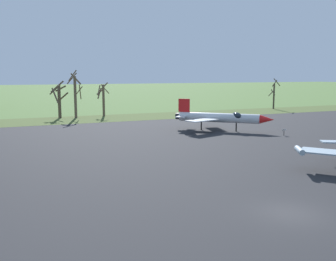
# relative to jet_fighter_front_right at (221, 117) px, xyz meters

# --- Properties ---
(ground_plane) EXTENTS (600.00, 600.00, 0.00)m
(ground_plane) POSITION_rel_jet_fighter_front_right_xyz_m (-13.94, -31.08, -2.01)
(ground_plane) COLOR #4C6B33
(asphalt_apron) EXTENTS (109.55, 59.33, 0.05)m
(asphalt_apron) POSITION_rel_jet_fighter_front_right_xyz_m (-13.94, -13.28, -1.99)
(asphalt_apron) COLOR #28282B
(asphalt_apron) RESTS_ON ground
(grass_verge_strip) EXTENTS (169.55, 12.00, 0.06)m
(grass_verge_strip) POSITION_rel_jet_fighter_front_right_xyz_m (-13.94, 22.38, -1.98)
(grass_verge_strip) COLOR #445527
(grass_verge_strip) RESTS_ON ground
(jet_fighter_front_right) EXTENTS (12.22, 11.82, 4.64)m
(jet_fighter_front_right) POSITION_rel_jet_fighter_front_right_xyz_m (0.00, 0.00, 0.00)
(jet_fighter_front_right) COLOR silver
(jet_fighter_front_right) RESTS_ON ground
(info_placard_front_right) EXTENTS (0.53, 0.34, 0.94)m
(info_placard_front_right) POSITION_rel_jet_fighter_front_right_xyz_m (5.53, -7.27, -1.43)
(info_placard_front_right) COLOR black
(info_placard_front_right) RESTS_ON ground
(bare_tree_center) EXTENTS (3.50, 3.10, 7.08)m
(bare_tree_center) POSITION_rel_jet_fighter_front_right_xyz_m (-19.47, 26.64, 1.76)
(bare_tree_center) COLOR brown
(bare_tree_center) RESTS_ON ground
(bare_tree_right_of_center) EXTENTS (2.87, 2.72, 9.11)m
(bare_tree_right_of_center) POSITION_rel_jet_fighter_front_right_xyz_m (-16.60, 25.37, 2.62)
(bare_tree_right_of_center) COLOR brown
(bare_tree_right_of_center) RESTS_ON ground
(bare_tree_far_right) EXTENTS (2.51, 2.39, 6.71)m
(bare_tree_far_right) POSITION_rel_jet_fighter_front_right_xyz_m (-11.04, 26.69, 1.68)
(bare_tree_far_right) COLOR brown
(bare_tree_far_right) RESTS_ON ground
(bare_tree_backdrop_extra) EXTENTS (1.98, 2.05, 7.33)m
(bare_tree_backdrop_extra) POSITION_rel_jet_fighter_front_right_xyz_m (30.16, 25.93, 1.56)
(bare_tree_backdrop_extra) COLOR #42382D
(bare_tree_backdrop_extra) RESTS_ON ground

